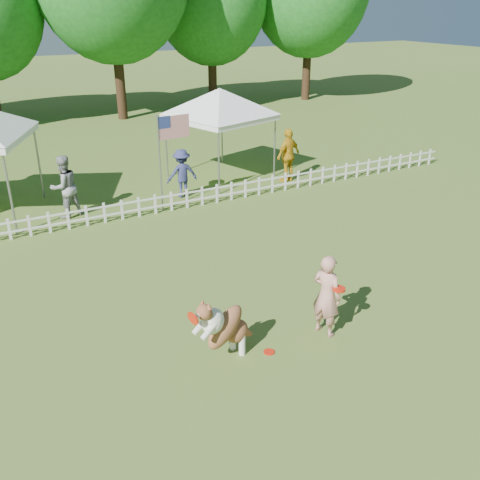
{
  "coord_description": "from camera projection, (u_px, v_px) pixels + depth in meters",
  "views": [
    {
      "loc": [
        -4.98,
        -7.09,
        5.72
      ],
      "look_at": [
        -0.12,
        2.0,
        1.1
      ],
      "focal_mm": 40.0,
      "sensor_mm": 36.0,
      "label": 1
    }
  ],
  "objects": [
    {
      "name": "picket_fence",
      "position": [
        163.0,
        203.0,
        15.7
      ],
      "size": [
        22.0,
        0.08,
        0.6
      ],
      "primitive_type": null,
      "color": "silver",
      "rests_on": "ground"
    },
    {
      "name": "spectator_a",
      "position": [
        64.0,
        187.0,
        15.15
      ],
      "size": [
        1.06,
        0.95,
        1.81
      ],
      "primitive_type": "imported",
      "rotation": [
        0.0,
        0.0,
        3.5
      ],
      "color": "gray",
      "rests_on": "ground"
    },
    {
      "name": "canopy_tent_right",
      "position": [
        220.0,
        135.0,
        18.43
      ],
      "size": [
        3.63,
        3.63,
        3.0
      ],
      "primitive_type": null,
      "rotation": [
        0.0,
        0.0,
        0.3
      ],
      "color": "white",
      "rests_on": "ground"
    },
    {
      "name": "frisbee_on_turf",
      "position": [
        269.0,
        352.0,
        9.51
      ],
      "size": [
        0.24,
        0.24,
        0.02
      ],
      "primitive_type": "cylinder",
      "rotation": [
        0.0,
        0.0,
        -0.19
      ],
      "color": "red",
      "rests_on": "ground"
    },
    {
      "name": "handler",
      "position": [
        327.0,
        295.0,
        9.76
      ],
      "size": [
        0.55,
        0.68,
        1.6
      ],
      "primitive_type": "imported",
      "rotation": [
        0.0,
        0.0,
        1.9
      ],
      "color": "tan",
      "rests_on": "ground"
    },
    {
      "name": "flag_pole",
      "position": [
        160.0,
        165.0,
        15.39
      ],
      "size": [
        1.09,
        0.26,
        2.82
      ],
      "primitive_type": null,
      "rotation": [
        0.0,
        0.0,
        0.13
      ],
      "color": "gray",
      "rests_on": "ground"
    },
    {
      "name": "spectator_b",
      "position": [
        182.0,
        173.0,
        16.79
      ],
      "size": [
        1.02,
        0.62,
        1.53
      ],
      "primitive_type": "imported",
      "rotation": [
        0.0,
        0.0,
        3.09
      ],
      "color": "navy",
      "rests_on": "ground"
    },
    {
      "name": "spectator_c",
      "position": [
        288.0,
        155.0,
        18.2
      ],
      "size": [
        1.15,
        0.74,
        1.82
      ],
      "primitive_type": "imported",
      "rotation": [
        0.0,
        0.0,
        3.44
      ],
      "color": "#C79117",
      "rests_on": "ground"
    },
    {
      "name": "ground",
      "position": [
        295.0,
        329.0,
        10.19
      ],
      "size": [
        120.0,
        120.0,
        0.0
      ],
      "primitive_type": "plane",
      "color": "#3E611E",
      "rests_on": "ground"
    },
    {
      "name": "dog",
      "position": [
        226.0,
        327.0,
        9.1
      ],
      "size": [
        1.33,
        0.78,
        1.31
      ],
      "primitive_type": null,
      "rotation": [
        0.0,
        0.0,
        0.3
      ],
      "color": "brown",
      "rests_on": "ground"
    },
    {
      "name": "tree_right",
      "position": [
        211.0,
        11.0,
        30.04
      ],
      "size": [
        6.2,
        6.2,
        10.4
      ],
      "primitive_type": null,
      "color": "#1A5B1A",
      "rests_on": "ground"
    },
    {
      "name": "tree_far_right",
      "position": [
        310.0,
        1.0,
        31.61
      ],
      "size": [
        7.0,
        7.0,
        11.4
      ],
      "primitive_type": null,
      "color": "#1A5B1A",
      "rests_on": "ground"
    }
  ]
}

